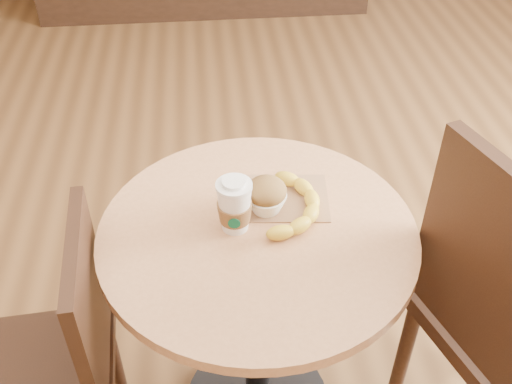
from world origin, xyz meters
The scene contains 6 objects.
cafe_table centered at (0.06, 0.03, 0.55)m, with size 0.75×0.75×0.75m.
chair_left centered at (-0.44, -0.10, 0.47)m, with size 0.41×0.41×0.86m.
kraft_bag centered at (0.12, 0.13, 0.75)m, with size 0.24×0.18×0.00m, color #8B6343.
coffee_cup centered at (0.01, 0.04, 0.81)m, with size 0.08×0.08×0.14m.
muffin centered at (0.09, 0.09, 0.80)m, with size 0.10×0.10×0.09m.
banana centered at (0.15, 0.08, 0.77)m, with size 0.16×0.26×0.04m, color gold, non-canonical shape.
Camera 1 is at (-0.04, -0.98, 1.71)m, focal length 42.00 mm.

